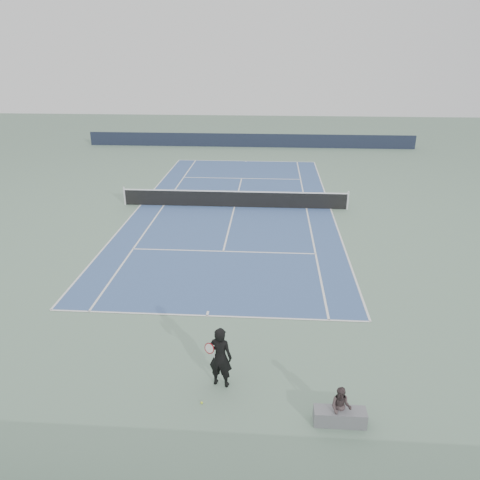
# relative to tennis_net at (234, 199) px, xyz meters

# --- Properties ---
(ground) EXTENTS (80.00, 80.00, 0.00)m
(ground) POSITION_rel_tennis_net_xyz_m (0.00, 0.00, -0.50)
(ground) COLOR slate
(court_surface) EXTENTS (10.97, 23.77, 0.01)m
(court_surface) POSITION_rel_tennis_net_xyz_m (0.00, 0.00, -0.50)
(court_surface) COLOR #3A568B
(court_surface) RESTS_ON ground
(tennis_net) EXTENTS (12.90, 0.10, 1.07)m
(tennis_net) POSITION_rel_tennis_net_xyz_m (0.00, 0.00, 0.00)
(tennis_net) COLOR silver
(tennis_net) RESTS_ON ground
(windscreen_far) EXTENTS (30.00, 0.25, 1.20)m
(windscreen_far) POSITION_rel_tennis_net_xyz_m (0.00, 17.88, 0.10)
(windscreen_far) COLOR black
(windscreen_far) RESTS_ON ground
(tennis_player) EXTENTS (0.83, 0.62, 1.77)m
(tennis_player) POSITION_rel_tennis_net_xyz_m (0.84, -15.32, 0.38)
(tennis_player) COLOR black
(tennis_player) RESTS_ON ground
(tennis_ball) EXTENTS (0.06, 0.06, 0.06)m
(tennis_ball) POSITION_rel_tennis_net_xyz_m (0.43, -16.11, -0.47)
(tennis_ball) COLOR #CDE62F
(tennis_ball) RESTS_ON ground
(spectator_bench) EXTENTS (1.32, 0.75, 1.08)m
(spectator_bench) POSITION_rel_tennis_net_xyz_m (3.86, -16.55, -0.15)
(spectator_bench) COLOR slate
(spectator_bench) RESTS_ON ground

